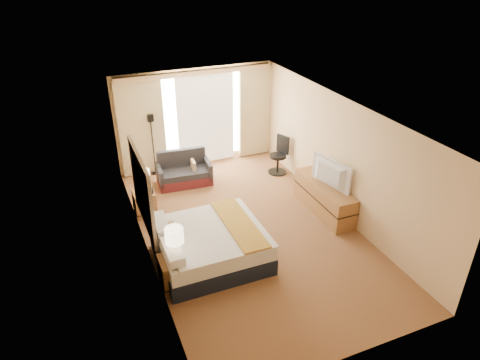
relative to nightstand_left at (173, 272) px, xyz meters
name	(u,v)px	position (x,y,z in m)	size (l,w,h in m)	color
floor	(248,229)	(1.87, 1.05, -0.28)	(4.20, 7.00, 0.02)	#582519
ceiling	(249,111)	(1.87, 1.05, 2.33)	(4.20, 7.00, 0.02)	white
wall_back	(196,118)	(1.87, 4.55, 1.02)	(4.20, 0.02, 2.60)	tan
wall_front	(356,290)	(1.87, -2.45, 1.02)	(4.20, 0.02, 2.60)	tan
wall_left	(142,195)	(-0.23, 1.05, 1.02)	(0.02, 7.00, 2.60)	tan
wall_right	(339,157)	(3.97, 1.05, 1.02)	(0.02, 7.00, 2.60)	tan
headboard	(142,191)	(-0.19, 1.25, 1.01)	(0.06, 1.85, 1.50)	black
nightstand_left	(173,272)	(0.00, 0.00, 0.00)	(0.45, 0.52, 0.55)	olive
nightstand_right	(145,203)	(0.00, 2.50, 0.00)	(0.45, 0.52, 0.55)	olive
media_dresser	(324,198)	(3.70, 1.05, 0.07)	(0.50, 1.80, 0.70)	olive
window	(205,116)	(2.12, 4.52, 1.04)	(2.30, 0.02, 2.30)	white
curtains	(197,115)	(1.87, 4.44, 1.13)	(4.12, 0.19, 2.56)	beige
bed	(210,245)	(0.81, 0.40, 0.07)	(1.94, 1.77, 0.94)	black
loveseat	(184,173)	(1.20, 3.54, 0.00)	(1.36, 0.80, 0.82)	#59191D
floor_lamp	(152,132)	(0.64, 4.35, 0.87)	(0.20, 0.20, 1.62)	black
desk_chair	(279,157)	(3.67, 3.17, 0.17)	(0.50, 0.50, 1.00)	black
lamp_left	(174,236)	(0.06, -0.05, 0.78)	(0.31, 0.31, 0.66)	black
lamp_right	(144,175)	(0.05, 2.44, 0.70)	(0.26, 0.26, 0.55)	black
tissue_box	(182,259)	(0.13, -0.12, 0.33)	(0.13, 0.13, 0.12)	#99C8ED
telephone	(149,191)	(0.11, 2.42, 0.31)	(0.19, 0.15, 0.07)	black
television	(328,174)	(3.65, 0.94, 0.73)	(1.07, 0.14, 0.62)	black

